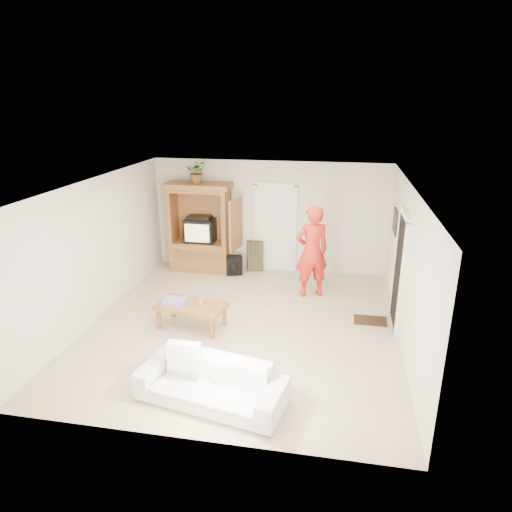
{
  "coord_description": "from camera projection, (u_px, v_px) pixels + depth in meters",
  "views": [
    {
      "loc": [
        1.59,
        -7.3,
        3.97
      ],
      "look_at": [
        0.13,
        0.6,
        1.15
      ],
      "focal_mm": 32.0,
      "sensor_mm": 36.0,
      "label": 1
    }
  ],
  "objects": [
    {
      "name": "candle",
      "position": [
        201.0,
        301.0,
        8.16
      ],
      "size": [
        0.08,
        0.08,
        0.1
      ],
      "primitive_type": "cylinder",
      "color": "tan",
      "rests_on": "coffee_table"
    },
    {
      "name": "coffee_table",
      "position": [
        191.0,
        307.0,
        8.17
      ],
      "size": [
        1.3,
        0.85,
        0.45
      ],
      "rotation": [
        0.0,
        0.0,
        -0.17
      ],
      "color": "brown",
      "rests_on": "floor"
    },
    {
      "name": "floor",
      "position": [
        243.0,
        325.0,
        8.36
      ],
      "size": [
        6.0,
        6.0,
        0.0
      ],
      "primitive_type": "plane",
      "color": "tan",
      "rests_on": "ground"
    },
    {
      "name": "door_back",
      "position": [
        275.0,
        229.0,
        10.76
      ],
      "size": [
        0.85,
        0.05,
        2.04
      ],
      "primitive_type": "cube",
      "color": "white",
      "rests_on": "floor"
    },
    {
      "name": "wall_right",
      "position": [
        407.0,
        269.0,
        7.46
      ],
      "size": [
        0.0,
        6.0,
        6.0
      ],
      "primitive_type": "plane",
      "rotation": [
        1.57,
        0.0,
        -1.57
      ],
      "color": "silver",
      "rests_on": "floor"
    },
    {
      "name": "backpack_black",
      "position": [
        234.0,
        266.0,
        10.66
      ],
      "size": [
        0.42,
        0.33,
        0.45
      ],
      "primitive_type": null,
      "rotation": [
        0.0,
        0.0,
        0.34
      ],
      "color": "black",
      "rests_on": "floor"
    },
    {
      "name": "plant",
      "position": [
        197.0,
        172.0,
        10.3
      ],
      "size": [
        0.52,
        0.48,
        0.51
      ],
      "primitive_type": "imported",
      "rotation": [
        0.0,
        0.0,
        0.18
      ],
      "color": "#4C7238",
      "rests_on": "armoire"
    },
    {
      "name": "wall_front",
      "position": [
        187.0,
        346.0,
        5.15
      ],
      "size": [
        5.5,
        0.0,
        5.5
      ],
      "primitive_type": "plane",
      "rotation": [
        -1.57,
        0.0,
        0.0
      ],
      "color": "silver",
      "rests_on": "floor"
    },
    {
      "name": "sofa",
      "position": [
        211.0,
        383.0,
        6.18
      ],
      "size": [
        2.15,
        1.18,
        0.59
      ],
      "primitive_type": "imported",
      "rotation": [
        0.0,
        0.0,
        -0.2
      ],
      "color": "white",
      "rests_on": "floor"
    },
    {
      "name": "doorway_right",
      "position": [
        399.0,
        272.0,
        8.11
      ],
      "size": [
        0.05,
        0.9,
        2.04
      ],
      "primitive_type": "cube",
      "color": "black",
      "rests_on": "floor"
    },
    {
      "name": "doormat",
      "position": [
        370.0,
        320.0,
        8.52
      ],
      "size": [
        0.6,
        0.4,
        0.02
      ],
      "primitive_type": "cube",
      "color": "#382316",
      "rests_on": "floor"
    },
    {
      "name": "backpack_olive",
      "position": [
        255.0,
        256.0,
        10.94
      ],
      "size": [
        0.44,
        0.37,
        0.71
      ],
      "primitive_type": null,
      "rotation": [
        0.0,
        0.0,
        0.29
      ],
      "color": "#47442B",
      "rests_on": "floor"
    },
    {
      "name": "wall_back",
      "position": [
        269.0,
        217.0,
        10.72
      ],
      "size": [
        5.5,
        0.0,
        5.5
      ],
      "primitive_type": "plane",
      "rotation": [
        1.57,
        0.0,
        0.0
      ],
      "color": "silver",
      "rests_on": "floor"
    },
    {
      "name": "armoire",
      "position": [
        201.0,
        233.0,
        10.8
      ],
      "size": [
        1.82,
        1.14,
        2.1
      ],
      "color": "olive",
      "rests_on": "floor"
    },
    {
      "name": "framed_picture",
      "position": [
        395.0,
        222.0,
        9.13
      ],
      "size": [
        0.03,
        0.6,
        0.48
      ],
      "primitive_type": "cube",
      "color": "black",
      "rests_on": "wall_right"
    },
    {
      "name": "ceiling",
      "position": [
        242.0,
        184.0,
        7.5
      ],
      "size": [
        6.0,
        6.0,
        0.0
      ],
      "primitive_type": "plane",
      "rotation": [
        3.14,
        0.0,
        0.0
      ],
      "color": "white",
      "rests_on": "floor"
    },
    {
      "name": "man",
      "position": [
        312.0,
        251.0,
        9.34
      ],
      "size": [
        0.83,
        0.7,
        1.93
      ],
      "primitive_type": "imported",
      "rotation": [
        0.0,
        0.0,
        3.54
      ],
      "color": "red",
      "rests_on": "floor"
    },
    {
      "name": "wall_left",
      "position": [
        97.0,
        250.0,
        8.4
      ],
      "size": [
        0.0,
        6.0,
        6.0
      ],
      "primitive_type": "plane",
      "rotation": [
        1.57,
        0.0,
        1.57
      ],
      "color": "silver",
      "rests_on": "floor"
    },
    {
      "name": "towel",
      "position": [
        175.0,
        301.0,
        8.19
      ],
      "size": [
        0.38,
        0.28,
        0.08
      ],
      "primitive_type": "cube",
      "rotation": [
        0.0,
        0.0,
        0.0
      ],
      "color": "#CD4496",
      "rests_on": "coffee_table"
    }
  ]
}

